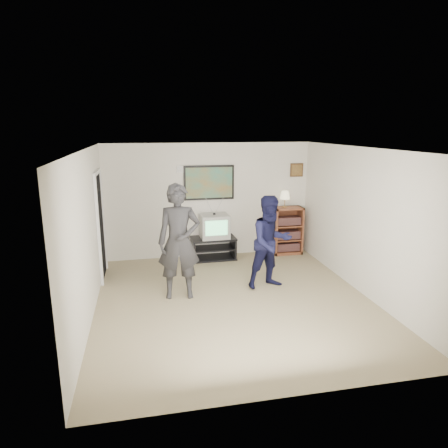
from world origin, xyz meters
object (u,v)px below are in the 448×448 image
object	(u,v)px
bookshelf	(287,230)
person_tall	(179,242)
crt_television	(214,226)
person_short	(271,242)
media_stand	(213,248)

from	to	relation	value
bookshelf	person_tall	bearing A→B (deg)	-143.92
crt_television	person_short	distance (m)	1.90
media_stand	bookshelf	world-z (taller)	bookshelf
media_stand	crt_television	distance (m)	0.50
bookshelf	person_short	distance (m)	2.09
person_short	media_stand	bearing A→B (deg)	101.60
person_tall	person_short	bearing A→B (deg)	8.09
crt_television	media_stand	bearing A→B (deg)	178.93
person_tall	person_short	distance (m)	1.64
media_stand	person_short	world-z (taller)	person_short
crt_television	person_tall	size ratio (longest dim) A/B	0.31
person_short	crt_television	bearing A→B (deg)	100.75
bookshelf	person_short	bearing A→B (deg)	-118.69
crt_television	person_tall	world-z (taller)	person_tall
crt_television	person_tall	distance (m)	2.09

